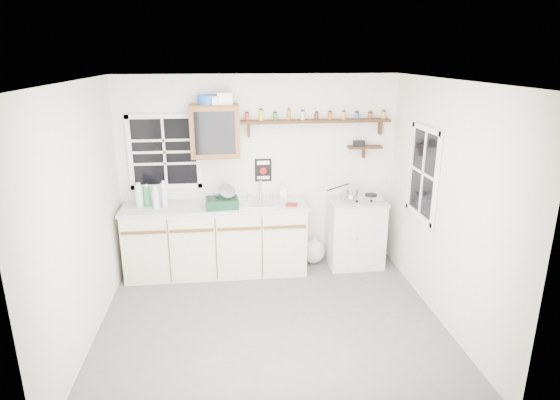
# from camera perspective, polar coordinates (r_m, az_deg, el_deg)

# --- Properties ---
(room) EXTENTS (3.64, 3.24, 2.54)m
(room) POSITION_cam_1_polar(r_m,az_deg,el_deg) (4.62, -1.14, -1.37)
(room) COLOR #535356
(room) RESTS_ON ground
(main_cabinet) EXTENTS (2.31, 0.63, 0.92)m
(main_cabinet) POSITION_cam_1_polar(r_m,az_deg,el_deg) (6.10, -7.74, -4.66)
(main_cabinet) COLOR beige
(main_cabinet) RESTS_ON floor
(right_cabinet) EXTENTS (0.73, 0.57, 0.91)m
(right_cabinet) POSITION_cam_1_polar(r_m,az_deg,el_deg) (6.34, 9.12, -3.91)
(right_cabinet) COLOR silver
(right_cabinet) RESTS_ON floor
(sink) EXTENTS (0.52, 0.44, 0.29)m
(sink) POSITION_cam_1_polar(r_m,az_deg,el_deg) (5.95, -2.75, -0.27)
(sink) COLOR #BABABF
(sink) RESTS_ON main_cabinet
(upper_cabinet) EXTENTS (0.60, 0.32, 0.65)m
(upper_cabinet) POSITION_cam_1_polar(r_m,az_deg,el_deg) (5.87, -7.91, 8.32)
(upper_cabinet) COLOR #5A3416
(upper_cabinet) RESTS_ON wall_back
(upper_cabinet_clutter) EXTENTS (0.42, 0.24, 0.14)m
(upper_cabinet_clutter) POSITION_cam_1_polar(r_m,az_deg,el_deg) (5.82, -8.05, 12.05)
(upper_cabinet_clutter) COLOR #194CA8
(upper_cabinet_clutter) RESTS_ON upper_cabinet
(spice_shelf) EXTENTS (1.91, 0.18, 0.35)m
(spice_shelf) POSITION_cam_1_polar(r_m,az_deg,el_deg) (6.03, 4.39, 9.66)
(spice_shelf) COLOR black
(spice_shelf) RESTS_ON wall_back
(secondary_shelf) EXTENTS (0.45, 0.16, 0.24)m
(secondary_shelf) POSITION_cam_1_polar(r_m,az_deg,el_deg) (6.24, 10.08, 6.44)
(secondary_shelf) COLOR black
(secondary_shelf) RESTS_ON wall_back
(warning_sign) EXTENTS (0.22, 0.02, 0.30)m
(warning_sign) POSITION_cam_1_polar(r_m,az_deg,el_deg) (6.13, -2.06, 3.67)
(warning_sign) COLOR black
(warning_sign) RESTS_ON wall_back
(window_back) EXTENTS (0.93, 0.03, 0.98)m
(window_back) POSITION_cam_1_polar(r_m,az_deg,el_deg) (6.11, -13.91, 5.70)
(window_back) COLOR black
(window_back) RESTS_ON wall_back
(window_right) EXTENTS (0.03, 0.78, 1.08)m
(window_right) POSITION_cam_1_polar(r_m,az_deg,el_deg) (5.52, 17.10, 3.16)
(window_right) COLOR black
(window_right) RESTS_ON wall_back
(water_bottles) EXTENTS (0.39, 0.18, 0.33)m
(water_bottles) POSITION_cam_1_polar(r_m,az_deg,el_deg) (5.99, -15.52, 0.48)
(water_bottles) COLOR silver
(water_bottles) RESTS_ON main_cabinet
(dish_rack) EXTENTS (0.41, 0.32, 0.29)m
(dish_rack) POSITION_cam_1_polar(r_m,az_deg,el_deg) (5.80, -6.94, 0.02)
(dish_rack) COLOR #10301E
(dish_rack) RESTS_ON main_cabinet
(soap_bottle) EXTENTS (0.12, 0.12, 0.21)m
(soap_bottle) POSITION_cam_1_polar(r_m,az_deg,el_deg) (6.15, 0.29, 1.24)
(soap_bottle) COLOR silver
(soap_bottle) RESTS_ON main_cabinet
(rag) EXTENTS (0.17, 0.15, 0.02)m
(rag) POSITION_cam_1_polar(r_m,az_deg,el_deg) (5.85, 1.43, -0.57)
(rag) COLOR maroon
(rag) RESTS_ON main_cabinet
(hotplate) EXTENTS (0.53, 0.30, 0.08)m
(hotplate) POSITION_cam_1_polar(r_m,az_deg,el_deg) (6.18, 9.85, 0.28)
(hotplate) COLOR #BABABF
(hotplate) RESTS_ON right_cabinet
(saucepan) EXTENTS (0.38, 0.30, 0.18)m
(saucepan) POSITION_cam_1_polar(r_m,az_deg,el_deg) (6.12, 8.65, 1.01)
(saucepan) COLOR #BABABF
(saucepan) RESTS_ON hotplate
(trash_bag) EXTENTS (0.36, 0.33, 0.42)m
(trash_bag) POSITION_cam_1_polar(r_m,az_deg,el_deg) (6.39, 4.09, -6.23)
(trash_bag) COLOR beige
(trash_bag) RESTS_ON floor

